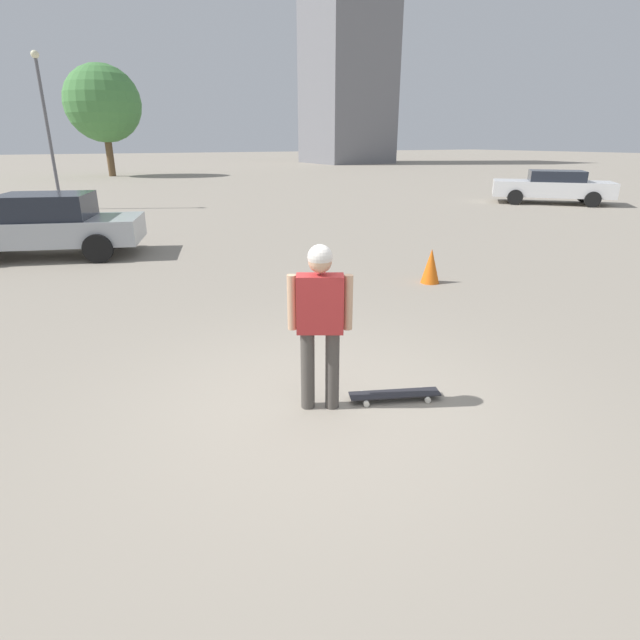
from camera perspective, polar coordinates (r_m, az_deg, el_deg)
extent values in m
plane|color=gray|center=(5.19, 0.00, -9.85)|extent=(220.00, 220.00, 0.00)
cylinder|color=#4C4742|center=(5.00, -1.42, -5.74)|extent=(0.14, 0.14, 0.82)
cylinder|color=#4C4742|center=(5.00, 1.42, -5.74)|extent=(0.14, 0.14, 0.82)
cube|color=#B22D2D|center=(4.74, 0.00, 1.85)|extent=(0.49, 0.39, 0.57)
cylinder|color=tan|center=(4.74, -3.24, 2.01)|extent=(0.09, 0.09, 0.54)
cylinder|color=tan|center=(4.74, 3.24, 2.01)|extent=(0.09, 0.09, 0.54)
sphere|color=tan|center=(4.63, 0.00, 6.74)|extent=(0.22, 0.22, 0.22)
sphere|color=silver|center=(4.62, 0.00, 7.21)|extent=(0.23, 0.23, 0.23)
cube|color=#232328|center=(5.34, 8.53, -8.34)|extent=(0.96, 0.52, 0.01)
cylinder|color=silver|center=(5.19, 5.32, -9.52)|extent=(0.07, 0.05, 0.06)
cylinder|color=silver|center=(5.38, 4.83, -8.40)|extent=(0.07, 0.05, 0.06)
cylinder|color=silver|center=(5.36, 12.21, -8.93)|extent=(0.07, 0.05, 0.06)
cylinder|color=silver|center=(5.54, 11.49, -7.87)|extent=(0.07, 0.05, 0.06)
cube|color=#ADB2B7|center=(13.31, -28.89, 8.92)|extent=(4.55, 2.97, 0.56)
cube|color=#1E232D|center=(13.21, -28.85, 11.33)|extent=(2.29, 2.08, 0.55)
cylinder|color=black|center=(14.62, -32.56, 7.92)|extent=(0.67, 0.39, 0.64)
cylinder|color=black|center=(12.17, -24.03, 7.49)|extent=(0.67, 0.39, 0.64)
cylinder|color=black|center=(13.84, -22.45, 9.02)|extent=(0.67, 0.39, 0.64)
cube|color=silver|center=(24.11, 24.94, 13.46)|extent=(4.63, 4.65, 0.62)
cube|color=#1E232D|center=(24.09, 25.42, 14.66)|extent=(2.66, 2.67, 0.43)
cylinder|color=black|center=(23.10, 21.40, 12.94)|extent=(0.58, 0.58, 0.62)
cylinder|color=black|center=(24.90, 21.17, 13.38)|extent=(0.58, 0.58, 0.62)
cylinder|color=black|center=(23.48, 28.70, 11.99)|extent=(0.58, 0.58, 0.62)
cylinder|color=black|center=(25.25, 27.97, 12.50)|extent=(0.58, 0.58, 0.62)
cube|color=slate|center=(63.17, 3.20, 28.74)|extent=(8.23, 8.87, 24.67)
cylinder|color=brown|center=(42.23, -22.90, 17.08)|extent=(0.51, 0.51, 3.19)
sphere|color=#478442|center=(42.30, -23.57, 21.74)|extent=(5.36, 5.36, 5.36)
cone|color=orange|center=(9.72, 12.56, 6.06)|extent=(0.35, 0.35, 0.66)
cylinder|color=#59595E|center=(22.48, -28.54, 17.87)|extent=(0.12, 0.12, 5.34)
sphere|color=beige|center=(22.67, -29.81, 24.85)|extent=(0.28, 0.28, 0.28)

